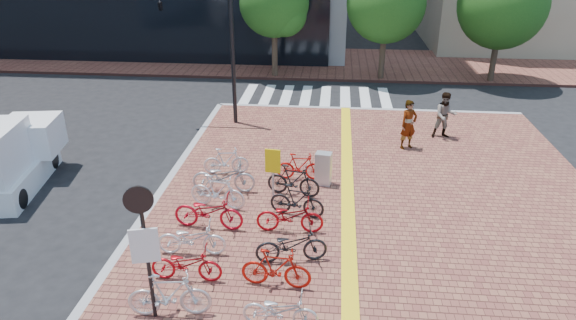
# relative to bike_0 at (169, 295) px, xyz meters

# --- Properties ---
(ground) EXTENTS (120.00, 120.00, 0.00)m
(ground) POSITION_rel_bike_0_xyz_m (1.90, 2.55, -0.69)
(ground) COLOR black
(ground) RESTS_ON ground
(kerb_north) EXTENTS (14.00, 0.25, 0.15)m
(kerb_north) POSITION_rel_bike_0_xyz_m (4.90, 14.55, -0.62)
(kerb_north) COLOR gray
(kerb_north) RESTS_ON ground
(far_sidewalk) EXTENTS (70.00, 8.00, 0.15)m
(far_sidewalk) POSITION_rel_bike_0_xyz_m (1.90, 23.55, -0.62)
(far_sidewalk) COLOR brown
(far_sidewalk) RESTS_ON ground
(crosswalk) EXTENTS (7.50, 4.00, 0.01)m
(crosswalk) POSITION_rel_bike_0_xyz_m (2.40, 16.55, -0.69)
(crosswalk) COLOR silver
(crosswalk) RESTS_ON ground
(street_trees) EXTENTS (16.20, 4.60, 6.35)m
(street_trees) POSITION_rel_bike_0_xyz_m (6.94, 20.01, 3.41)
(street_trees) COLOR #38281E
(street_trees) RESTS_ON far_sidewalk
(bike_0) EXTENTS (1.86, 0.74, 1.09)m
(bike_0) POSITION_rel_bike_0_xyz_m (0.00, 0.00, 0.00)
(bike_0) COLOR silver
(bike_0) RESTS_ON sidewalk
(bike_1) EXTENTS (1.72, 0.61, 0.90)m
(bike_1) POSITION_rel_bike_0_xyz_m (0.02, 1.25, -0.09)
(bike_1) COLOR #AA0C15
(bike_1) RESTS_ON sidewalk
(bike_2) EXTENTS (1.81, 0.72, 0.93)m
(bike_2) POSITION_rel_bike_0_xyz_m (-0.14, 2.31, -0.08)
(bike_2) COLOR white
(bike_2) RESTS_ON sidewalk
(bike_3) EXTENTS (2.02, 0.82, 1.04)m
(bike_3) POSITION_rel_bike_0_xyz_m (-0.01, 3.61, -0.02)
(bike_3) COLOR #B60D1D
(bike_3) RESTS_ON sidewalk
(bike_4) EXTENTS (1.82, 0.84, 1.06)m
(bike_4) POSITION_rel_bike_0_xyz_m (-0.01, 4.77, -0.02)
(bike_4) COLOR white
(bike_4) RESTS_ON sidewalk
(bike_5) EXTENTS (2.04, 0.80, 1.05)m
(bike_5) POSITION_rel_bike_0_xyz_m (-0.04, 5.79, -0.02)
(bike_5) COLOR #ACACB1
(bike_5) RESTS_ON sidewalk
(bike_6) EXTENTS (1.60, 0.68, 0.93)m
(bike_6) POSITION_rel_bike_0_xyz_m (-0.24, 7.11, -0.08)
(bike_6) COLOR silver
(bike_6) RESTS_ON sidewalk
(bike_7) EXTENTS (1.65, 0.65, 0.85)m
(bike_7) POSITION_rel_bike_0_xyz_m (2.41, -0.11, -0.12)
(bike_7) COLOR silver
(bike_7) RESTS_ON sidewalk
(bike_8) EXTENTS (1.70, 0.59, 1.00)m
(bike_8) POSITION_rel_bike_0_xyz_m (2.17, 1.20, -0.04)
(bike_8) COLOR #AC150C
(bike_8) RESTS_ON sidewalk
(bike_9) EXTENTS (1.91, 0.99, 0.96)m
(bike_9) POSITION_rel_bike_0_xyz_m (2.44, 2.24, -0.07)
(bike_9) COLOR black
(bike_9) RESTS_ON sidewalk
(bike_10) EXTENTS (1.87, 0.70, 0.98)m
(bike_10) POSITION_rel_bike_0_xyz_m (2.27, 3.62, -0.06)
(bike_10) COLOR #A20B12
(bike_10) RESTS_ON sidewalk
(bike_11) EXTENTS (1.70, 0.78, 0.98)m
(bike_11) POSITION_rel_bike_0_xyz_m (2.40, 4.51, -0.05)
(bike_11) COLOR black
(bike_11) RESTS_ON sidewalk
(bike_12) EXTENTS (1.76, 0.80, 1.02)m
(bike_12) POSITION_rel_bike_0_xyz_m (2.19, 5.76, -0.03)
(bike_12) COLOR black
(bike_12) RESTS_ON sidewalk
(bike_13) EXTENTS (1.56, 0.48, 0.93)m
(bike_13) POSITION_rel_bike_0_xyz_m (2.30, 6.91, -0.08)
(bike_13) COLOR red
(bike_13) RESTS_ON sidewalk
(pedestrian_a) EXTENTS (0.82, 0.73, 1.89)m
(pedestrian_a) POSITION_rel_bike_0_xyz_m (6.19, 9.99, 0.40)
(pedestrian_a) COLOR gray
(pedestrian_a) RESTS_ON sidewalk
(pedestrian_b) EXTENTS (0.96, 0.78, 1.86)m
(pedestrian_b) POSITION_rel_bike_0_xyz_m (7.77, 11.23, 0.39)
(pedestrian_b) COLOR #474F5B
(pedestrian_b) RESTS_ON sidewalk
(utility_box) EXTENTS (0.56, 0.45, 1.11)m
(utility_box) POSITION_rel_bike_0_xyz_m (3.09, 6.62, 0.01)
(utility_box) COLOR silver
(utility_box) RESTS_ON sidewalk
(yellow_sign) EXTENTS (0.47, 0.14, 1.74)m
(yellow_sign) POSITION_rel_bike_0_xyz_m (1.60, 5.31, 0.67)
(yellow_sign) COLOR #B7B7BC
(yellow_sign) RESTS_ON sidewalk
(notice_sign) EXTENTS (0.58, 0.21, 3.21)m
(notice_sign) POSITION_rel_bike_0_xyz_m (-0.35, -0.09, 1.48)
(notice_sign) COLOR black
(notice_sign) RESTS_ON sidewalk
(traffic_light_pole) EXTENTS (3.07, 1.18, 5.72)m
(traffic_light_pole) POSITION_rel_bike_0_xyz_m (-2.20, 12.17, 3.41)
(traffic_light_pole) COLOR black
(traffic_light_pole) RESTS_ON sidewalk
(box_truck) EXTENTS (2.41, 4.30, 2.35)m
(box_truck) POSITION_rel_bike_0_xyz_m (-7.07, 5.61, 0.41)
(box_truck) COLOR white
(box_truck) RESTS_ON ground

